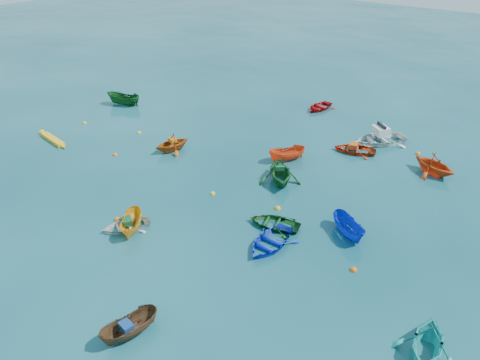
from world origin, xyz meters
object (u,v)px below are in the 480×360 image
Objects in this scene: dinghy_blue_se at (270,245)px; kayak_yellow at (53,141)px; motorboat_white at (379,143)px; dinghy_white_near at (126,228)px.

kayak_yellow is at bearing 176.35° from dinghy_blue_se.
kayak_yellow is 25.62m from motorboat_white.
motorboat_white reaches higher than kayak_yellow.
motorboat_white is at bearing -44.99° from kayak_yellow.
dinghy_blue_se reaches higher than dinghy_white_near.
kayak_yellow is 0.88× the size of motorboat_white.
motorboat_white is (20.60, 15.23, 0.00)m from kayak_yellow.
motorboat_white is (6.96, 19.63, 0.00)m from dinghy_white_near.
dinghy_blue_se is at bearing -83.61° from kayak_yellow.
kayak_yellow is at bearing -105.62° from motorboat_white.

